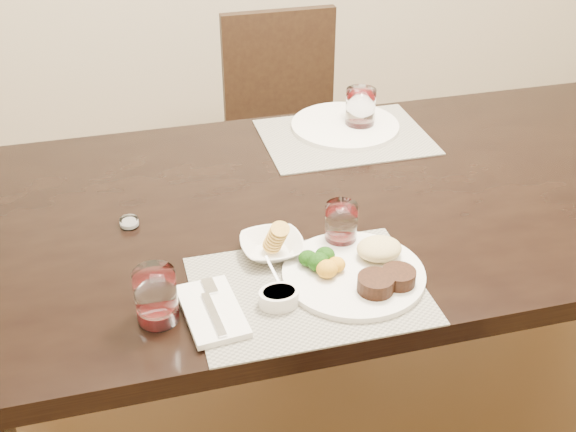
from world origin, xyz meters
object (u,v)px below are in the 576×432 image
object	(u,v)px
chair_far	(286,125)
dinner_plate	(361,270)
far_plate	(345,126)
steak_knife	(372,275)
wine_glass_near	(341,226)
cracker_bowl	(272,246)

from	to	relation	value
chair_far	dinner_plate	bearing A→B (deg)	-97.71
dinner_plate	far_plate	distance (m)	0.70
steak_knife	wine_glass_near	distance (m)	0.14
dinner_plate	cracker_bowl	xyz separation A→B (m)	(-0.16, 0.13, 0.00)
wine_glass_near	chair_far	bearing A→B (deg)	81.35
steak_knife	dinner_plate	bearing A→B (deg)	-170.02
wine_glass_near	steak_knife	bearing A→B (deg)	-79.24
cracker_bowl	wine_glass_near	distance (m)	0.16
chair_far	wine_glass_near	xyz separation A→B (m)	(-0.17, -1.12, 0.29)
cracker_bowl	far_plate	size ratio (longest dim) A/B	0.44
chair_far	dinner_plate	distance (m)	1.29
wine_glass_near	dinner_plate	bearing A→B (deg)	-89.21
steak_knife	wine_glass_near	world-z (taller)	wine_glass_near
dinner_plate	cracker_bowl	bearing A→B (deg)	162.41
chair_far	steak_knife	distance (m)	1.29
chair_far	wine_glass_near	world-z (taller)	chair_far
dinner_plate	chair_far	bearing A→B (deg)	103.49
chair_far	far_plate	size ratio (longest dim) A/B	2.91
cracker_bowl	dinner_plate	bearing A→B (deg)	-38.80
chair_far	far_plate	distance (m)	0.63
cracker_bowl	far_plate	world-z (taller)	cracker_bowl
chair_far	cracker_bowl	world-z (taller)	chair_far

